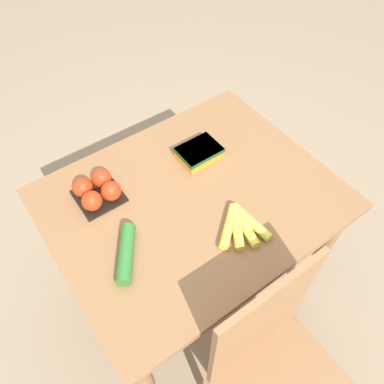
{
  "coord_description": "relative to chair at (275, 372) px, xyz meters",
  "views": [
    {
      "loc": [
        0.49,
        0.68,
        1.85
      ],
      "look_at": [
        0.0,
        0.0,
        0.79
      ],
      "focal_mm": 35.0,
      "sensor_mm": 36.0,
      "label": 1
    }
  ],
  "objects": [
    {
      "name": "ground_plane",
      "position": [
        -0.09,
        -0.6,
        -0.49
      ],
      "size": [
        12.0,
        12.0,
        0.0
      ],
      "primitive_type": "plane",
      "color": "gray"
    },
    {
      "name": "dining_table",
      "position": [
        -0.09,
        -0.6,
        0.14
      ],
      "size": [
        1.03,
        0.83,
        0.76
      ],
      "color": "olive",
      "rests_on": "ground_plane"
    },
    {
      "name": "chair",
      "position": [
        0.0,
        0.0,
        0.0
      ],
      "size": [
        0.42,
        0.4,
        0.96
      ],
      "rotation": [
        0.0,
        0.0,
        3.14
      ],
      "color": "#8E6642",
      "rests_on": "ground_plane"
    },
    {
      "name": "banana_bunch",
      "position": [
        -0.15,
        -0.4,
        0.28
      ],
      "size": [
        0.17,
        0.19,
        0.03
      ],
      "color": "brown",
      "rests_on": "dining_table"
    },
    {
      "name": "tomato_pack",
      "position": [
        0.19,
        -0.8,
        0.3
      ],
      "size": [
        0.16,
        0.16,
        0.08
      ],
      "color": "black",
      "rests_on": "dining_table"
    },
    {
      "name": "carrot_bag",
      "position": [
        -0.23,
        -0.75,
        0.29
      ],
      "size": [
        0.16,
        0.12,
        0.05
      ],
      "color": "orange",
      "rests_on": "dining_table"
    },
    {
      "name": "cucumber_near",
      "position": [
        0.23,
        -0.53,
        0.29
      ],
      "size": [
        0.16,
        0.2,
        0.05
      ],
      "color": "#2D702D",
      "rests_on": "dining_table"
    }
  ]
}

